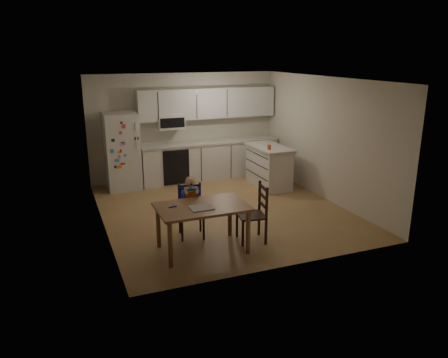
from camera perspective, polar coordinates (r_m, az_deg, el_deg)
name	(u,v)px	position (r m, az deg, el deg)	size (l,w,h in m)	color
room	(214,142)	(8.62, -1.34, 4.79)	(4.52, 5.01, 2.51)	#996E41
refrigerator	(122,151)	(9.92, -13.19, 3.54)	(0.72, 0.70, 1.70)	silver
kitchen_run	(208,142)	(10.48, -2.11, 4.79)	(3.37, 0.62, 2.15)	silver
kitchen_island	(269,166)	(9.94, 5.86, 1.67)	(0.66, 1.26, 0.93)	silver
red_cup	(269,147)	(9.50, 5.92, 4.16)	(0.08, 0.08, 0.10)	#C94425
dining_table	(202,212)	(6.64, -2.86, -4.30)	(1.37, 0.88, 0.73)	brown
napkin	(201,208)	(6.51, -3.00, -3.77)	(0.33, 0.29, 0.01)	#AEAEB3
toddler_spoon	(172,207)	(6.58, -6.78, -3.62)	(0.02, 0.02, 0.12)	#1A15B1
chair_booster	(191,200)	(7.20, -4.39, -2.76)	(0.45, 0.45, 1.03)	black
chair_side	(257,209)	(7.05, 4.35, -3.94)	(0.48, 0.48, 0.95)	black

